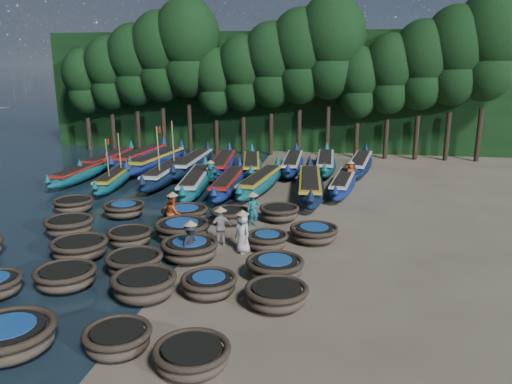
% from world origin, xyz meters
% --- Properties ---
extents(ground, '(120.00, 120.00, 0.00)m').
position_xyz_m(ground, '(0.00, 0.00, 0.00)').
color(ground, '#7C6F5A').
rests_on(ground, ground).
extents(foliage_wall, '(40.00, 3.00, 10.00)m').
position_xyz_m(foliage_wall, '(0.00, 23.50, 5.00)').
color(foliage_wall, black).
rests_on(foliage_wall, ground).
extents(coracle_2, '(2.41, 2.41, 0.80)m').
position_xyz_m(coracle_2, '(-2.40, -10.18, 0.46)').
color(coracle_2, brown).
rests_on(coracle_2, ground).
extents(coracle_3, '(1.82, 1.82, 0.68)m').
position_xyz_m(coracle_3, '(0.34, -9.68, 0.39)').
color(coracle_3, brown).
rests_on(coracle_3, ground).
extents(coracle_4, '(2.22, 2.22, 0.66)m').
position_xyz_m(coracle_4, '(2.45, -10.07, 0.37)').
color(coracle_4, brown).
rests_on(coracle_4, ground).
extents(coracle_6, '(2.06, 2.06, 0.72)m').
position_xyz_m(coracle_6, '(-3.05, -6.34, 0.41)').
color(coracle_6, brown).
rests_on(coracle_6, ground).
extents(coracle_7, '(2.52, 2.52, 0.84)m').
position_xyz_m(coracle_7, '(-0.15, -6.67, 0.48)').
color(coracle_7, brown).
rests_on(coracle_7, ground).
extents(coracle_8, '(2.05, 2.05, 0.67)m').
position_xyz_m(coracle_8, '(1.81, -6.06, 0.39)').
color(coracle_8, brown).
rests_on(coracle_8, ground).
extents(coracle_9, '(2.00, 2.00, 0.71)m').
position_xyz_m(coracle_9, '(4.06, -6.49, 0.41)').
color(coracle_9, brown).
rests_on(coracle_9, ground).
extents(coracle_11, '(2.47, 2.47, 0.77)m').
position_xyz_m(coracle_11, '(-3.92, -3.83, 0.44)').
color(coracle_11, brown).
rests_on(coracle_11, ground).
extents(coracle_12, '(2.52, 2.52, 0.75)m').
position_xyz_m(coracle_12, '(-1.26, -4.83, 0.43)').
color(coracle_12, brown).
rests_on(coracle_12, ground).
extents(coracle_13, '(2.60, 2.60, 0.77)m').
position_xyz_m(coracle_13, '(0.29, -3.24, 0.45)').
color(coracle_13, brown).
rests_on(coracle_13, ground).
extents(coracle_14, '(2.28, 2.28, 0.73)m').
position_xyz_m(coracle_14, '(3.73, -4.40, 0.42)').
color(coracle_14, brown).
rests_on(coracle_14, ground).
extents(coracle_15, '(2.26, 2.26, 0.84)m').
position_xyz_m(coracle_15, '(-5.67, -1.53, 0.48)').
color(coracle_15, brown).
rests_on(coracle_15, ground).
extents(coracle_16, '(2.23, 2.23, 0.74)m').
position_xyz_m(coracle_16, '(-2.56, -2.26, 0.42)').
color(coracle_16, brown).
rests_on(coracle_16, ground).
extents(coracle_17, '(2.40, 2.40, 0.79)m').
position_xyz_m(coracle_17, '(-0.71, -1.06, 0.45)').
color(coracle_17, brown).
rests_on(coracle_17, ground).
extents(coracle_18, '(1.93, 1.93, 0.68)m').
position_xyz_m(coracle_18, '(3.04, -1.63, 0.39)').
color(coracle_18, brown).
rests_on(coracle_18, ground).
extents(coracle_19, '(2.41, 2.41, 0.69)m').
position_xyz_m(coracle_19, '(4.85, -0.42, 0.40)').
color(coracle_19, brown).
rests_on(coracle_19, ground).
extents(coracle_20, '(2.07, 2.07, 0.70)m').
position_xyz_m(coracle_20, '(-7.42, 1.95, 0.40)').
color(coracle_20, brown).
rests_on(coracle_20, ground).
extents(coracle_21, '(2.32, 2.32, 0.70)m').
position_xyz_m(coracle_21, '(-4.53, 1.57, 0.40)').
color(coracle_21, brown).
rests_on(coracle_21, ground).
extents(coracle_22, '(2.66, 2.66, 0.73)m').
position_xyz_m(coracle_22, '(-1.34, 1.28, 0.42)').
color(coracle_22, brown).
rests_on(coracle_22, ground).
extents(coracle_23, '(1.98, 1.98, 0.70)m').
position_xyz_m(coracle_23, '(0.83, 1.43, 0.40)').
color(coracle_23, brown).
rests_on(coracle_23, ground).
extents(coracle_24, '(2.04, 2.04, 0.72)m').
position_xyz_m(coracle_24, '(3.04, 2.28, 0.41)').
color(coracle_24, brown).
rests_on(coracle_24, ground).
extents(long_boat_1, '(1.44, 7.59, 1.34)m').
position_xyz_m(long_boat_1, '(-10.58, 8.46, 0.51)').
color(long_boat_1, '#10565E').
rests_on(long_boat_1, ground).
extents(long_boat_2, '(2.33, 7.35, 3.15)m').
position_xyz_m(long_boat_2, '(-7.77, 7.44, 0.50)').
color(long_boat_2, '#10565E').
rests_on(long_boat_2, ground).
extents(long_boat_3, '(1.79, 8.89, 3.78)m').
position_xyz_m(long_boat_3, '(-5.02, 9.03, 0.60)').
color(long_boat_3, black).
rests_on(long_boat_3, ground).
extents(long_boat_4, '(2.51, 8.47, 1.50)m').
position_xyz_m(long_boat_4, '(-2.54, 7.08, 0.57)').
color(long_boat_4, '#10565E').
rests_on(long_boat_4, ground).
extents(long_boat_5, '(1.60, 7.98, 1.40)m').
position_xyz_m(long_boat_5, '(-0.59, 7.25, 0.53)').
color(long_boat_5, navy).
rests_on(long_boat_5, ground).
extents(long_boat_6, '(2.49, 8.24, 1.46)m').
position_xyz_m(long_boat_6, '(1.22, 7.90, 0.56)').
color(long_boat_6, '#10565E').
rests_on(long_boat_6, ground).
extents(long_boat_7, '(2.23, 9.14, 1.61)m').
position_xyz_m(long_boat_7, '(4.17, 7.18, 0.61)').
color(long_boat_7, black).
rests_on(long_boat_7, ground).
extents(long_boat_8, '(2.16, 7.55, 1.34)m').
position_xyz_m(long_boat_8, '(6.04, 8.57, 0.51)').
color(long_boat_8, navy).
rests_on(long_boat_8, ground).
extents(long_boat_9, '(1.54, 8.38, 1.47)m').
position_xyz_m(long_boat_9, '(-10.72, 12.75, 0.56)').
color(long_boat_9, '#10565E').
rests_on(long_boat_9, ground).
extents(long_boat_10, '(2.11, 9.13, 1.61)m').
position_xyz_m(long_boat_10, '(-8.84, 14.14, 0.61)').
color(long_boat_10, navy).
rests_on(long_boat_10, ground).
extents(long_boat_11, '(2.43, 9.01, 1.59)m').
position_xyz_m(long_boat_11, '(-7.08, 12.91, 0.61)').
color(long_boat_11, navy).
rests_on(long_boat_11, ground).
extents(long_boat_12, '(1.75, 9.13, 1.61)m').
position_xyz_m(long_boat_12, '(-4.31, 12.42, 0.61)').
color(long_boat_12, black).
rests_on(long_boat_12, ground).
extents(long_boat_13, '(2.42, 8.64, 1.53)m').
position_xyz_m(long_boat_13, '(-2.22, 12.62, 0.58)').
color(long_boat_13, navy).
rests_on(long_boat_13, ground).
extents(long_boat_14, '(2.81, 8.18, 1.46)m').
position_xyz_m(long_boat_14, '(-0.23, 12.83, 0.56)').
color(long_boat_14, '#10565E').
rests_on(long_boat_14, ground).
extents(long_boat_15, '(1.67, 8.35, 1.47)m').
position_xyz_m(long_boat_15, '(2.52, 13.77, 0.56)').
color(long_boat_15, navy).
rests_on(long_boat_15, ground).
extents(long_boat_16, '(1.64, 8.50, 1.50)m').
position_xyz_m(long_boat_16, '(4.79, 14.35, 0.57)').
color(long_boat_16, '#10565E').
rests_on(long_boat_16, ground).
extents(long_boat_17, '(2.56, 8.48, 1.50)m').
position_xyz_m(long_boat_17, '(7.19, 14.34, 0.57)').
color(long_boat_17, black).
rests_on(long_boat_17, ground).
extents(fisherman_0, '(0.96, 0.94, 1.87)m').
position_xyz_m(fisherman_0, '(2.14, -2.15, 0.89)').
color(fisherman_0, beige).
rests_on(fisherman_0, ground).
extents(fisherman_1, '(0.62, 0.52, 1.73)m').
position_xyz_m(fisherman_1, '(1.94, 1.24, 0.88)').
color(fisherman_1, '#185F66').
rests_on(fisherman_1, ground).
extents(fisherman_2, '(0.89, 1.00, 1.90)m').
position_xyz_m(fisherman_2, '(-1.47, 0.03, 0.90)').
color(fisherman_2, '#AF4217').
rests_on(fisherman_2, ground).
extents(fisherman_3, '(0.83, 1.14, 1.79)m').
position_xyz_m(fisherman_3, '(0.45, -3.53, 0.84)').
color(fisherman_3, black).
rests_on(fisherman_3, ground).
extents(fisherman_4, '(1.00, 0.67, 1.77)m').
position_xyz_m(fisherman_4, '(1.10, -1.50, 0.86)').
color(fisherman_4, beige).
rests_on(fisherman_4, ground).
extents(fisherman_5, '(1.57, 0.71, 1.83)m').
position_xyz_m(fisherman_5, '(-1.85, 8.05, 0.85)').
color(fisherman_5, '#185F66').
rests_on(fisherman_5, ground).
extents(fisherman_6, '(0.77, 0.89, 1.74)m').
position_xyz_m(fisherman_6, '(6.43, 9.89, 0.84)').
color(fisherman_6, '#AF4217').
rests_on(fisherman_6, ground).
extents(tree_0, '(3.68, 3.68, 8.68)m').
position_xyz_m(tree_0, '(-16.00, 20.00, 5.97)').
color(tree_0, black).
rests_on(tree_0, ground).
extents(tree_1, '(4.09, 4.09, 9.65)m').
position_xyz_m(tree_1, '(-13.70, 20.00, 6.65)').
color(tree_1, black).
rests_on(tree_1, ground).
extents(tree_2, '(4.51, 4.51, 10.63)m').
position_xyz_m(tree_2, '(-11.40, 20.00, 7.32)').
color(tree_2, black).
rests_on(tree_2, ground).
extents(tree_3, '(4.92, 4.92, 11.60)m').
position_xyz_m(tree_3, '(-9.10, 20.00, 8.00)').
color(tree_3, black).
rests_on(tree_3, ground).
extents(tree_4, '(5.34, 5.34, 12.58)m').
position_xyz_m(tree_4, '(-6.80, 20.00, 8.67)').
color(tree_4, black).
rests_on(tree_4, ground).
extents(tree_5, '(3.68, 3.68, 8.68)m').
position_xyz_m(tree_5, '(-4.50, 20.00, 5.97)').
color(tree_5, black).
rests_on(tree_5, ground).
extents(tree_6, '(4.09, 4.09, 9.65)m').
position_xyz_m(tree_6, '(-2.20, 20.00, 6.65)').
color(tree_6, black).
rests_on(tree_6, ground).
extents(tree_7, '(4.51, 4.51, 10.63)m').
position_xyz_m(tree_7, '(0.10, 20.00, 7.32)').
color(tree_7, black).
rests_on(tree_7, ground).
extents(tree_8, '(4.92, 4.92, 11.60)m').
position_xyz_m(tree_8, '(2.40, 20.00, 8.00)').
color(tree_8, black).
rests_on(tree_8, ground).
extents(tree_9, '(5.34, 5.34, 12.58)m').
position_xyz_m(tree_9, '(4.70, 20.00, 8.67)').
color(tree_9, black).
rests_on(tree_9, ground).
extents(tree_10, '(3.68, 3.68, 8.68)m').
position_xyz_m(tree_10, '(7.00, 20.00, 5.97)').
color(tree_10, black).
rests_on(tree_10, ground).
extents(tree_11, '(4.09, 4.09, 9.65)m').
position_xyz_m(tree_11, '(9.30, 20.00, 6.65)').
color(tree_11, black).
rests_on(tree_11, ground).
extents(tree_12, '(4.51, 4.51, 10.63)m').
position_xyz_m(tree_12, '(11.60, 20.00, 7.32)').
color(tree_12, black).
rests_on(tree_12, ground).
extents(tree_13, '(4.92, 4.92, 11.60)m').
position_xyz_m(tree_13, '(13.90, 20.00, 8.00)').
color(tree_13, black).
rests_on(tree_13, ground).
extents(tree_14, '(5.34, 5.34, 12.58)m').
position_xyz_m(tree_14, '(16.20, 20.00, 8.67)').
color(tree_14, black).
rests_on(tree_14, ground).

